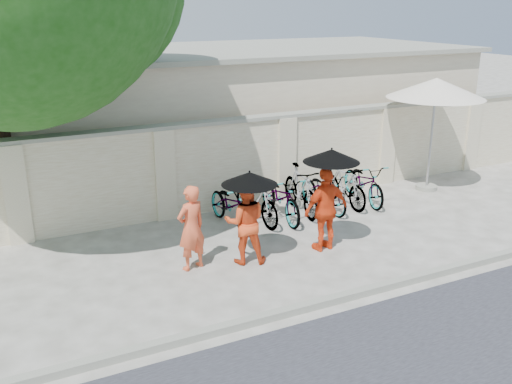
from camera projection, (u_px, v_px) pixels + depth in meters
name	position (u px, v px, depth m)	size (l,w,h in m)	color
ground	(272.00, 264.00, 10.43)	(80.00, 80.00, 0.00)	beige
kerb	(322.00, 303.00, 8.97)	(40.00, 0.16, 0.12)	gray
compound_wall	(246.00, 163.00, 13.26)	(20.00, 0.30, 2.00)	#EFE9CE
building_behind	(221.00, 108.00, 16.72)	(14.00, 6.00, 3.20)	beige
monk_left	(191.00, 228.00, 10.02)	(0.57, 0.37, 1.56)	#F25D36
monk_center	(245.00, 222.00, 10.28)	(0.76, 0.59, 1.57)	#E8491D
parasol_center	(250.00, 178.00, 9.97)	(1.00, 1.00, 0.85)	black
monk_right	(326.00, 209.00, 10.81)	(0.96, 0.40, 1.65)	#EB4015
parasol_right	(331.00, 156.00, 10.42)	(1.05, 1.05, 1.08)	black
patio_umbrella	(436.00, 89.00, 13.81)	(2.97, 2.97, 2.83)	gray
bike_0	(231.00, 205.00, 12.08)	(0.63, 1.80, 0.94)	#9E9FA3
bike_1	(256.00, 200.00, 12.26)	(0.49, 1.73, 1.04)	#9E9FA3
bike_2	(281.00, 197.00, 12.48)	(0.67, 1.91, 1.00)	#9E9FA3
bike_3	(300.00, 190.00, 12.83)	(0.51, 1.82, 1.09)	#9E9FA3
bike_4	(324.00, 191.00, 13.04)	(0.60, 1.73, 0.91)	#9E9FA3
bike_5	(344.00, 185.00, 13.29)	(0.47, 1.66, 1.00)	#9E9FA3
bike_6	(364.00, 182.00, 13.55)	(0.65, 1.86, 0.98)	#9E9FA3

